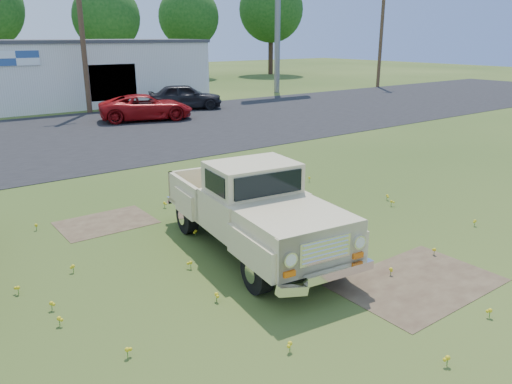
% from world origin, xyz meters
% --- Properties ---
extents(ground, '(140.00, 140.00, 0.00)m').
position_xyz_m(ground, '(0.00, 0.00, 0.00)').
color(ground, '#2D4717').
rests_on(ground, ground).
extents(asphalt_lot, '(90.00, 14.00, 0.02)m').
position_xyz_m(asphalt_lot, '(0.00, 15.00, 0.00)').
color(asphalt_lot, black).
rests_on(asphalt_lot, ground).
extents(dirt_patch_a, '(3.00, 2.00, 0.01)m').
position_xyz_m(dirt_patch_a, '(1.50, -3.00, 0.00)').
color(dirt_patch_a, '#4A3727').
rests_on(dirt_patch_a, ground).
extents(dirt_patch_b, '(2.20, 1.60, 0.01)m').
position_xyz_m(dirt_patch_b, '(-2.00, 3.50, 0.00)').
color(dirt_patch_b, '#4A3727').
rests_on(dirt_patch_b, ground).
extents(commercial_building, '(14.20, 8.20, 4.15)m').
position_xyz_m(commercial_building, '(6.00, 26.99, 2.10)').
color(commercial_building, silver).
rests_on(commercial_building, ground).
extents(utility_pole_mid, '(1.60, 0.30, 9.00)m').
position_xyz_m(utility_pole_mid, '(4.00, 22.00, 4.60)').
color(utility_pole_mid, '#3F2E1D').
rests_on(utility_pole_mid, ground).
extents(utility_pole_east, '(1.60, 0.30, 9.00)m').
position_xyz_m(utility_pole_east, '(30.00, 22.00, 4.60)').
color(utility_pole_east, '#3F2E1D').
rests_on(utility_pole_east, ground).
extents(treeline_e, '(6.08, 6.08, 9.04)m').
position_xyz_m(treeline_e, '(12.00, 39.00, 5.98)').
color(treeline_e, '#3A261A').
rests_on(treeline_e, ground).
extents(treeline_f, '(6.40, 6.40, 9.52)m').
position_xyz_m(treeline_f, '(22.00, 41.50, 6.30)').
color(treeline_f, '#3A261A').
rests_on(treeline_f, ground).
extents(treeline_g, '(7.36, 7.36, 10.95)m').
position_xyz_m(treeline_g, '(32.00, 40.00, 7.25)').
color(treeline_g, '#3A261A').
rests_on(treeline_g, ground).
extents(vintage_pickup_truck, '(2.73, 5.56, 1.94)m').
position_xyz_m(vintage_pickup_truck, '(-0.08, 0.02, 0.97)').
color(vintage_pickup_truck, beige).
rests_on(vintage_pickup_truck, ground).
extents(red_pickup, '(5.38, 3.60, 1.37)m').
position_xyz_m(red_pickup, '(5.53, 17.36, 0.69)').
color(red_pickup, '#9A0E10').
rests_on(red_pickup, ground).
extents(dark_sedan, '(4.88, 3.55, 1.54)m').
position_xyz_m(dark_sedan, '(9.30, 19.87, 0.77)').
color(dark_sedan, black).
rests_on(dark_sedan, ground).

